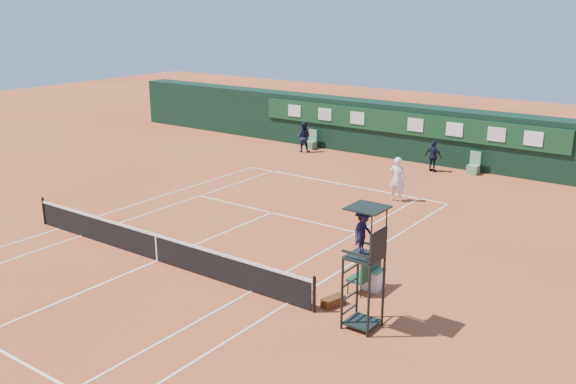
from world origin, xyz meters
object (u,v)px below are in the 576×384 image
object	(u,v)px
tennis_net	(157,247)
player	(397,179)
player_bench	(367,272)
umpire_chair	(364,242)
cooler	(373,279)

from	to	relation	value
tennis_net	player	world-z (taller)	player
tennis_net	player_bench	xyz separation A→B (m)	(6.89, 2.14, 0.09)
player_bench	umpire_chair	bearing A→B (deg)	-64.03
tennis_net	player_bench	bearing A→B (deg)	17.25
player_bench	player	size ratio (longest dim) A/B	0.60
cooler	player	xyz separation A→B (m)	(-3.57, 8.61, 0.67)
player_bench	player	xyz separation A→B (m)	(-3.46, 8.83, 0.40)
player	umpire_chair	bearing A→B (deg)	104.16
player_bench	cooler	world-z (taller)	player_bench
umpire_chair	cooler	bearing A→B (deg)	111.36
umpire_chair	tennis_net	bearing A→B (deg)	-179.67
cooler	tennis_net	bearing A→B (deg)	-161.39
tennis_net	cooler	bearing A→B (deg)	18.61
tennis_net	cooler	size ratio (longest dim) A/B	20.00
umpire_chair	cooler	world-z (taller)	umpire_chair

